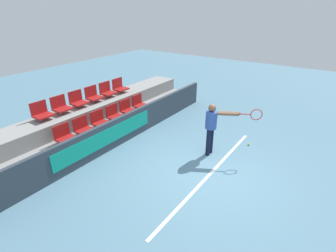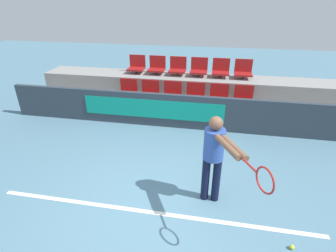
{
  "view_description": "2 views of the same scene",
  "coord_description": "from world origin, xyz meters",
  "px_view_note": "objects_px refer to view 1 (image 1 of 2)",
  "views": [
    {
      "loc": [
        -5.3,
        -2.34,
        4.01
      ],
      "look_at": [
        0.47,
        1.67,
        0.75
      ],
      "focal_mm": 28.0,
      "sensor_mm": 36.0,
      "label": 1
    },
    {
      "loc": [
        0.83,
        -3.05,
        3.16
      ],
      "look_at": [
        -0.04,
        1.6,
        0.76
      ],
      "focal_mm": 28.0,
      "sensor_mm": 36.0,
      "label": 2
    }
  ],
  "objects_px": {
    "stadium_chair_1": "(83,127)",
    "stadium_chair_4": "(127,108)",
    "stadium_chair_8": "(78,100)",
    "stadium_chair_10": "(107,91)",
    "stadium_chair_6": "(41,112)",
    "stadium_chair_9": "(93,95)",
    "tennis_ball": "(249,144)",
    "stadium_chair_3": "(114,114)",
    "stadium_chair_11": "(120,87)",
    "stadium_chair_5": "(139,103)",
    "stadium_chair_2": "(100,120)",
    "stadium_chair_7": "(61,106)",
    "stadium_chair_0": "(64,136)",
    "tennis_player": "(214,124)"
  },
  "relations": [
    {
      "from": "stadium_chair_1",
      "to": "stadium_chair_8",
      "type": "xyz_separation_m",
      "value": [
        0.64,
        0.96,
        0.47
      ]
    },
    {
      "from": "stadium_chair_3",
      "to": "stadium_chair_8",
      "type": "height_order",
      "value": "stadium_chair_8"
    },
    {
      "from": "tennis_player",
      "to": "tennis_ball",
      "type": "bearing_deg",
      "value": -61.62
    },
    {
      "from": "stadium_chair_3",
      "to": "stadium_chair_5",
      "type": "relative_size",
      "value": 1.0
    },
    {
      "from": "stadium_chair_3",
      "to": "stadium_chair_4",
      "type": "relative_size",
      "value": 1.0
    },
    {
      "from": "stadium_chair_4",
      "to": "stadium_chair_8",
      "type": "height_order",
      "value": "stadium_chair_8"
    },
    {
      "from": "stadium_chair_3",
      "to": "stadium_chair_11",
      "type": "relative_size",
      "value": 1.0
    },
    {
      "from": "stadium_chair_3",
      "to": "stadium_chair_5",
      "type": "distance_m",
      "value": 1.28
    },
    {
      "from": "stadium_chair_7",
      "to": "tennis_ball",
      "type": "relative_size",
      "value": 7.98
    },
    {
      "from": "stadium_chair_2",
      "to": "stadium_chair_9",
      "type": "bearing_deg",
      "value": 56.22
    },
    {
      "from": "stadium_chair_0",
      "to": "stadium_chair_1",
      "type": "height_order",
      "value": "same"
    },
    {
      "from": "stadium_chair_7",
      "to": "tennis_player",
      "type": "xyz_separation_m",
      "value": [
        1.89,
        -4.29,
        -0.2
      ]
    },
    {
      "from": "stadium_chair_2",
      "to": "stadium_chair_3",
      "type": "xyz_separation_m",
      "value": [
        0.64,
        0.0,
        0.0
      ]
    },
    {
      "from": "stadium_chair_9",
      "to": "tennis_ball",
      "type": "bearing_deg",
      "value": -70.92
    },
    {
      "from": "stadium_chair_4",
      "to": "stadium_chair_9",
      "type": "height_order",
      "value": "stadium_chair_9"
    },
    {
      "from": "stadium_chair_9",
      "to": "tennis_player",
      "type": "relative_size",
      "value": 0.34
    },
    {
      "from": "stadium_chair_6",
      "to": "stadium_chair_11",
      "type": "height_order",
      "value": "same"
    },
    {
      "from": "stadium_chair_5",
      "to": "stadium_chair_6",
      "type": "bearing_deg",
      "value": 163.35
    },
    {
      "from": "stadium_chair_0",
      "to": "stadium_chair_11",
      "type": "relative_size",
      "value": 1.0
    },
    {
      "from": "stadium_chair_0",
      "to": "stadium_chair_1",
      "type": "xyz_separation_m",
      "value": [
        0.64,
        0.0,
        0.0
      ]
    },
    {
      "from": "stadium_chair_1",
      "to": "stadium_chair_3",
      "type": "relative_size",
      "value": 1.0
    },
    {
      "from": "stadium_chair_7",
      "to": "stadium_chair_9",
      "type": "bearing_deg",
      "value": 0.0
    },
    {
      "from": "stadium_chair_11",
      "to": "stadium_chair_8",
      "type": "bearing_deg",
      "value": 180.0
    },
    {
      "from": "stadium_chair_10",
      "to": "stadium_chair_11",
      "type": "bearing_deg",
      "value": 0.0
    },
    {
      "from": "stadium_chair_4",
      "to": "stadium_chair_10",
      "type": "xyz_separation_m",
      "value": [
        0.0,
        0.96,
        0.47
      ]
    },
    {
      "from": "stadium_chair_1",
      "to": "tennis_ball",
      "type": "relative_size",
      "value": 7.98
    },
    {
      "from": "stadium_chair_1",
      "to": "stadium_chair_7",
      "type": "relative_size",
      "value": 1.0
    },
    {
      "from": "stadium_chair_3",
      "to": "stadium_chair_7",
      "type": "distance_m",
      "value": 1.67
    },
    {
      "from": "stadium_chair_8",
      "to": "stadium_chair_10",
      "type": "distance_m",
      "value": 1.28
    },
    {
      "from": "stadium_chair_2",
      "to": "stadium_chair_10",
      "type": "distance_m",
      "value": 1.67
    },
    {
      "from": "stadium_chair_0",
      "to": "stadium_chair_10",
      "type": "relative_size",
      "value": 1.0
    },
    {
      "from": "stadium_chair_9",
      "to": "stadium_chair_11",
      "type": "bearing_deg",
      "value": 0.0
    },
    {
      "from": "stadium_chair_8",
      "to": "stadium_chair_11",
      "type": "height_order",
      "value": "same"
    },
    {
      "from": "stadium_chair_2",
      "to": "stadium_chair_3",
      "type": "distance_m",
      "value": 0.64
    },
    {
      "from": "stadium_chair_11",
      "to": "stadium_chair_6",
      "type": "bearing_deg",
      "value": 180.0
    },
    {
      "from": "stadium_chair_6",
      "to": "stadium_chair_9",
      "type": "bearing_deg",
      "value": 0.0
    },
    {
      "from": "stadium_chair_1",
      "to": "stadium_chair_3",
      "type": "bearing_deg",
      "value": 0.0
    },
    {
      "from": "stadium_chair_1",
      "to": "stadium_chair_4",
      "type": "relative_size",
      "value": 1.0
    },
    {
      "from": "stadium_chair_4",
      "to": "stadium_chair_3",
      "type": "bearing_deg",
      "value": 180.0
    },
    {
      "from": "stadium_chair_1",
      "to": "stadium_chair_4",
      "type": "bearing_deg",
      "value": 0.0
    },
    {
      "from": "tennis_ball",
      "to": "stadium_chair_5",
      "type": "bearing_deg",
      "value": 96.4
    },
    {
      "from": "stadium_chair_3",
      "to": "stadium_chair_10",
      "type": "distance_m",
      "value": 1.25
    },
    {
      "from": "stadium_chair_1",
      "to": "stadium_chair_3",
      "type": "distance_m",
      "value": 1.28
    },
    {
      "from": "stadium_chair_11",
      "to": "stadium_chair_1",
      "type": "bearing_deg",
      "value": -159.5
    },
    {
      "from": "stadium_chair_9",
      "to": "stadium_chair_10",
      "type": "distance_m",
      "value": 0.64
    },
    {
      "from": "stadium_chair_2",
      "to": "stadium_chair_7",
      "type": "relative_size",
      "value": 1.0
    },
    {
      "from": "stadium_chair_4",
      "to": "stadium_chair_6",
      "type": "distance_m",
      "value": 2.78
    },
    {
      "from": "stadium_chair_0",
      "to": "stadium_chair_11",
      "type": "distance_m",
      "value": 3.38
    },
    {
      "from": "stadium_chair_9",
      "to": "stadium_chair_0",
      "type": "bearing_deg",
      "value": -153.51
    },
    {
      "from": "stadium_chair_2",
      "to": "stadium_chair_3",
      "type": "height_order",
      "value": "same"
    }
  ]
}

